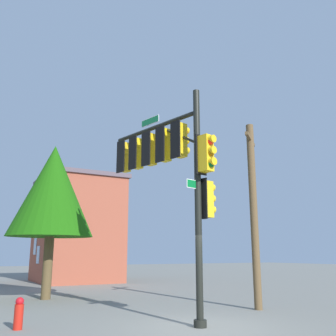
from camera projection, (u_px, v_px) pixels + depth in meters
The scene contains 6 objects.
ground_plane at pixel (200, 327), 10.45m from camera, with size 120.00×120.00×0.00m, color slate.
signal_pole_assembly at pixel (170, 163), 12.51m from camera, with size 4.70×1.82×7.00m.
utility_pole at pixel (254, 209), 14.54m from camera, with size 1.26×1.45×7.02m.
fire_hydrant at pixel (19, 313), 10.21m from camera, with size 0.33×0.24×0.83m.
tree_near at pixel (53, 191), 17.94m from camera, with size 3.90×3.90×7.08m.
brick_building at pixel (77, 228), 28.46m from camera, with size 6.94×5.66×7.66m.
Camera 1 is at (-9.31, 6.21, 1.97)m, focal length 40.70 mm.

